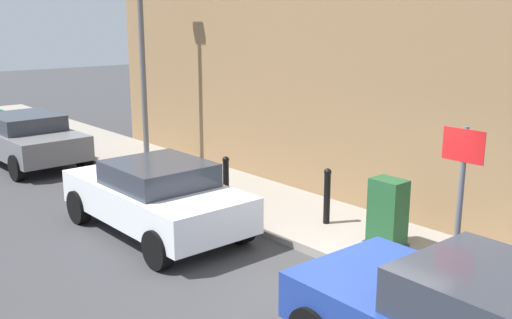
# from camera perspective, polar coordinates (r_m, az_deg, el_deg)

# --- Properties ---
(ground) EXTENTS (80.00, 80.00, 0.00)m
(ground) POSITION_cam_1_polar(r_m,az_deg,el_deg) (8.48, 6.79, -13.31)
(ground) COLOR #38383A
(sidewalk) EXTENTS (2.26, 30.00, 0.15)m
(sidewalk) POSITION_cam_1_polar(r_m,az_deg,el_deg) (14.00, -5.55, -2.04)
(sidewalk) COLOR gray
(sidewalk) RESTS_ON ground
(corner_building) EXTENTS (7.29, 13.19, 7.80)m
(corner_building) POSITION_cam_1_polar(r_m,az_deg,el_deg) (15.74, 11.88, 13.57)
(corner_building) COLOR olive
(corner_building) RESTS_ON ground
(car_white) EXTENTS (1.90, 3.93, 1.35)m
(car_white) POSITION_cam_1_polar(r_m,az_deg,el_deg) (10.76, -9.66, -3.46)
(car_white) COLOR silver
(car_white) RESTS_ON ground
(car_grey) EXTENTS (2.02, 4.22, 1.34)m
(car_grey) POSITION_cam_1_polar(r_m,az_deg,el_deg) (16.86, -21.36, 1.99)
(car_grey) COLOR slate
(car_grey) RESTS_ON ground
(utility_cabinet) EXTENTS (0.46, 0.61, 1.15)m
(utility_cabinet) POSITION_cam_1_polar(r_m,az_deg,el_deg) (9.85, 12.60, -5.36)
(utility_cabinet) COLOR #1E4C28
(utility_cabinet) RESTS_ON sidewalk
(bollard_near_cabinet) EXTENTS (0.14, 0.14, 1.04)m
(bollard_near_cabinet) POSITION_cam_1_polar(r_m,az_deg,el_deg) (10.78, 6.89, -3.35)
(bollard_near_cabinet) COLOR black
(bollard_near_cabinet) RESTS_ON sidewalk
(bollard_far_kerb) EXTENTS (0.14, 0.14, 1.04)m
(bollard_far_kerb) POSITION_cam_1_polar(r_m,az_deg,el_deg) (11.62, -2.92, -2.02)
(bollard_far_kerb) COLOR black
(bollard_far_kerb) RESTS_ON sidewalk
(street_sign) EXTENTS (0.08, 0.60, 2.30)m
(street_sign) POSITION_cam_1_polar(r_m,az_deg,el_deg) (8.28, 19.20, -2.33)
(street_sign) COLOR #59595B
(street_sign) RESTS_ON sidewalk
(lamppost) EXTENTS (0.20, 0.44, 5.72)m
(lamppost) POSITION_cam_1_polar(r_m,az_deg,el_deg) (15.22, -11.00, 11.36)
(lamppost) COLOR #59595B
(lamppost) RESTS_ON sidewalk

